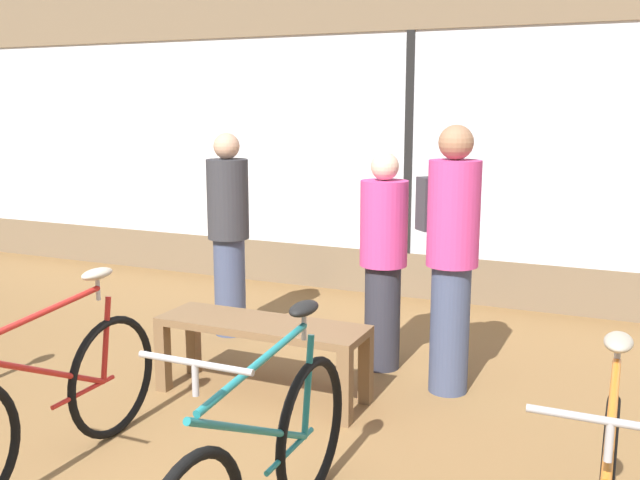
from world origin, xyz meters
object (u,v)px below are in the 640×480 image
customer_near_rack (383,258)px  bicycle_left (47,403)px  customer_mid_floor (451,251)px  display_bench (262,336)px  bicycle_right (262,469)px  customer_by_window (229,231)px

customer_near_rack → bicycle_left: bearing=-116.2°
bicycle_left → customer_mid_floor: bearing=50.5°
display_bench → customer_mid_floor: customer_mid_floor is taller
bicycle_left → customer_mid_floor: customer_mid_floor is taller
bicycle_right → customer_near_rack: size_ratio=1.10×
bicycle_right → customer_by_window: size_ratio=1.03×
bicycle_right → customer_near_rack: 2.37m
bicycle_right → display_bench: 1.70m
bicycle_right → customer_mid_floor: (0.28, 2.10, 0.57)m
bicycle_right → display_bench: (-0.81, 1.49, 0.02)m
customer_mid_floor → customer_by_window: bearing=167.0°
bicycle_left → customer_by_window: (-0.36, 2.41, 0.49)m
bicycle_right → customer_mid_floor: customer_mid_floor is taller
display_bench → customer_near_rack: customer_near_rack is taller
bicycle_left → customer_by_window: customer_by_window is taller
customer_by_window → bicycle_left: bearing=-81.6°
bicycle_right → display_bench: size_ratio=1.24×
bicycle_right → customer_near_rack: bearing=96.5°
bicycle_left → customer_by_window: size_ratio=1.04×
display_bench → customer_near_rack: bearing=56.5°
display_bench → customer_mid_floor: 1.36m
bicycle_right → customer_by_window: 3.10m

